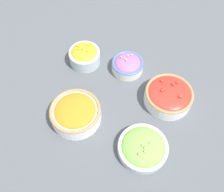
# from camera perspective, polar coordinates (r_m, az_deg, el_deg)

# --- Properties ---
(ground_plane) EXTENTS (3.00, 3.00, 0.00)m
(ground_plane) POSITION_cam_1_polar(r_m,az_deg,el_deg) (0.93, -0.00, -1.00)
(ground_plane) COLOR #4C5156
(bowl_carrots) EXTENTS (0.18, 0.18, 0.07)m
(bowl_carrots) POSITION_cam_1_polar(r_m,az_deg,el_deg) (0.87, -8.32, -3.80)
(bowl_carrots) COLOR white
(bowl_carrots) RESTS_ON ground_plane
(bowl_squash) EXTENTS (0.12, 0.12, 0.08)m
(bowl_squash) POSITION_cam_1_polar(r_m,az_deg,el_deg) (1.02, -6.30, 9.26)
(bowl_squash) COLOR #B2C1CC
(bowl_squash) RESTS_ON ground_plane
(bowl_cherry_tomatoes) EXTENTS (0.17, 0.17, 0.07)m
(bowl_cherry_tomatoes) POSITION_cam_1_polar(r_m,az_deg,el_deg) (0.92, 12.79, 0.16)
(bowl_cherry_tomatoes) COLOR white
(bowl_cherry_tomatoes) RESTS_ON ground_plane
(bowl_lettuce) EXTENTS (0.16, 0.16, 0.06)m
(bowl_lettuce) POSITION_cam_1_polar(r_m,az_deg,el_deg) (0.83, 7.07, -11.54)
(bowl_lettuce) COLOR #B2C1CC
(bowl_lettuce) RESTS_ON ground_plane
(bowl_red_onion) EXTENTS (0.13, 0.13, 0.06)m
(bowl_red_onion) POSITION_cam_1_polar(r_m,az_deg,el_deg) (0.99, 3.56, 7.17)
(bowl_red_onion) COLOR silver
(bowl_red_onion) RESTS_ON ground_plane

